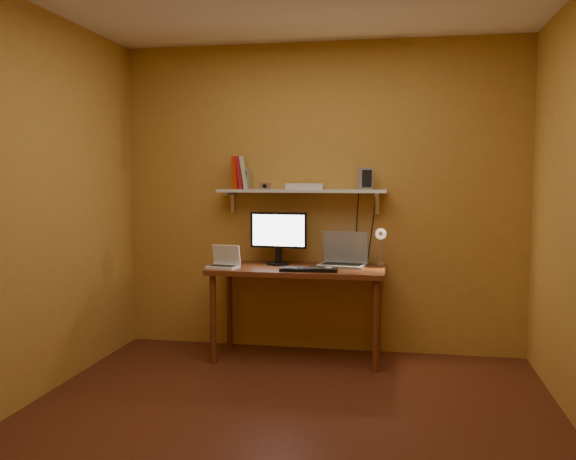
% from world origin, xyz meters
% --- Properties ---
extents(room, '(3.44, 3.24, 2.64)m').
position_xyz_m(room, '(0.00, 0.00, 1.30)').
color(room, '#512215').
rests_on(room, ground).
extents(desk, '(1.40, 0.60, 0.75)m').
position_xyz_m(desk, '(-0.14, 1.28, 0.66)').
color(desk, brown).
rests_on(desk, ground).
extents(wall_shelf, '(1.40, 0.25, 0.21)m').
position_xyz_m(wall_shelf, '(-0.14, 1.47, 1.36)').
color(wall_shelf, silver).
rests_on(wall_shelf, room).
extents(monitor, '(0.48, 0.22, 0.43)m').
position_xyz_m(monitor, '(-0.33, 1.42, 0.99)').
color(monitor, black).
rests_on(monitor, desk).
extents(laptop, '(0.40, 0.32, 0.28)m').
position_xyz_m(laptop, '(0.22, 1.44, 0.82)').
color(laptop, gray).
rests_on(laptop, desk).
extents(netbook, '(0.26, 0.21, 0.18)m').
position_xyz_m(netbook, '(-0.72, 1.15, 0.80)').
color(netbook, white).
rests_on(netbook, desk).
extents(keyboard, '(0.45, 0.17, 0.02)m').
position_xyz_m(keyboard, '(-0.02, 1.11, 0.76)').
color(keyboard, black).
rests_on(keyboard, desk).
extents(mouse, '(0.09, 0.06, 0.03)m').
position_xyz_m(mouse, '(0.13, 1.13, 0.77)').
color(mouse, white).
rests_on(mouse, desk).
extents(desk_lamp, '(0.09, 0.23, 0.38)m').
position_xyz_m(desk_lamp, '(0.52, 1.41, 0.96)').
color(desk_lamp, silver).
rests_on(desk_lamp, desk).
extents(speaker_left, '(0.10, 0.10, 0.17)m').
position_xyz_m(speaker_left, '(-0.64, 1.47, 1.46)').
color(speaker_left, gray).
rests_on(speaker_left, wall_shelf).
extents(speaker_right, '(0.13, 0.13, 0.18)m').
position_xyz_m(speaker_right, '(0.38, 1.48, 1.46)').
color(speaker_right, gray).
rests_on(speaker_right, wall_shelf).
extents(books, '(0.17, 0.20, 0.28)m').
position_xyz_m(books, '(-0.67, 1.48, 1.51)').
color(books, '#BA2004').
rests_on(books, wall_shelf).
extents(shelf_camera, '(0.09, 0.04, 0.05)m').
position_xyz_m(shelf_camera, '(-0.44, 1.41, 1.40)').
color(shelf_camera, silver).
rests_on(shelf_camera, wall_shelf).
extents(router, '(0.32, 0.23, 0.05)m').
position_xyz_m(router, '(-0.11, 1.46, 1.40)').
color(router, white).
rests_on(router, wall_shelf).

